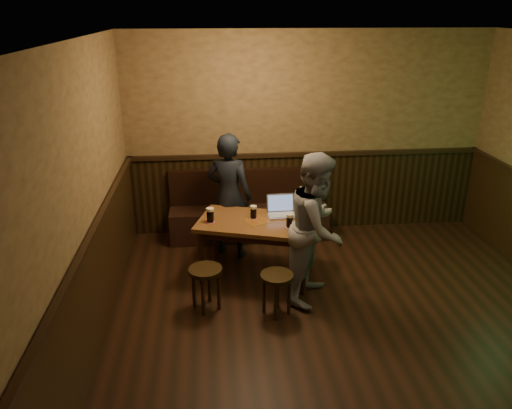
{
  "coord_description": "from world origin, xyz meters",
  "views": [
    {
      "loc": [
        -1.36,
        -3.71,
        3.05
      ],
      "look_at": [
        -0.86,
        1.51,
        0.97
      ],
      "focal_mm": 35.0,
      "sensor_mm": 36.0,
      "label": 1
    }
  ],
  "objects_px": {
    "pint_left": "(210,215)",
    "pint_right": "(290,221)",
    "laptop": "(281,210)",
    "bench": "(249,216)",
    "pub_table": "(257,228)",
    "person_suit": "(229,196)",
    "stool_right": "(277,282)",
    "stool_left": "(206,277)",
    "pint_mid": "(253,212)",
    "person_grey": "(317,228)"
  },
  "relations": [
    {
      "from": "pub_table",
      "to": "pint_mid",
      "type": "bearing_deg",
      "value": 129.29
    },
    {
      "from": "pint_right",
      "to": "person_suit",
      "type": "xyz_separation_m",
      "value": [
        -0.65,
        0.83,
        0.01
      ]
    },
    {
      "from": "pint_right",
      "to": "person_grey",
      "type": "relative_size",
      "value": 0.1
    },
    {
      "from": "person_suit",
      "to": "pub_table",
      "type": "bearing_deg",
      "value": 140.67
    },
    {
      "from": "pub_table",
      "to": "stool_left",
      "type": "relative_size",
      "value": 3.13
    },
    {
      "from": "pint_left",
      "to": "person_suit",
      "type": "xyz_separation_m",
      "value": [
        0.25,
        0.59,
        0.0
      ]
    },
    {
      "from": "pint_mid",
      "to": "pub_table",
      "type": "bearing_deg",
      "value": -68.11
    },
    {
      "from": "stool_left",
      "to": "pint_left",
      "type": "distance_m",
      "value": 0.8
    },
    {
      "from": "pint_right",
      "to": "laptop",
      "type": "bearing_deg",
      "value": 95.8
    },
    {
      "from": "stool_right",
      "to": "person_suit",
      "type": "xyz_separation_m",
      "value": [
        -0.42,
        1.43,
        0.44
      ]
    },
    {
      "from": "pint_mid",
      "to": "laptop",
      "type": "distance_m",
      "value": 0.36
    },
    {
      "from": "stool_left",
      "to": "pint_right",
      "type": "xyz_separation_m",
      "value": [
        0.96,
        0.43,
        0.42
      ]
    },
    {
      "from": "pub_table",
      "to": "stool_left",
      "type": "distance_m",
      "value": 0.93
    },
    {
      "from": "person_grey",
      "to": "pint_left",
      "type": "bearing_deg",
      "value": 93.89
    },
    {
      "from": "pint_left",
      "to": "pint_right",
      "type": "xyz_separation_m",
      "value": [
        0.89,
        -0.24,
        -0.01
      ]
    },
    {
      "from": "stool_left",
      "to": "bench",
      "type": "bearing_deg",
      "value": 71.19
    },
    {
      "from": "pint_right",
      "to": "person_suit",
      "type": "bearing_deg",
      "value": 127.83
    },
    {
      "from": "person_suit",
      "to": "person_grey",
      "type": "bearing_deg",
      "value": 153.95
    },
    {
      "from": "laptop",
      "to": "bench",
      "type": "bearing_deg",
      "value": 105.82
    },
    {
      "from": "person_suit",
      "to": "person_grey",
      "type": "distance_m",
      "value": 1.43
    },
    {
      "from": "pint_right",
      "to": "laptop",
      "type": "height_order",
      "value": "laptop"
    },
    {
      "from": "bench",
      "to": "pint_right",
      "type": "xyz_separation_m",
      "value": [
        0.35,
        -1.36,
        0.5
      ]
    },
    {
      "from": "bench",
      "to": "pint_right",
      "type": "relative_size",
      "value": 13.28
    },
    {
      "from": "pint_mid",
      "to": "person_suit",
      "type": "height_order",
      "value": "person_suit"
    },
    {
      "from": "bench",
      "to": "pint_right",
      "type": "distance_m",
      "value": 1.49
    },
    {
      "from": "person_grey",
      "to": "bench",
      "type": "bearing_deg",
      "value": 48.5
    },
    {
      "from": "bench",
      "to": "stool_left",
      "type": "height_order",
      "value": "bench"
    },
    {
      "from": "stool_right",
      "to": "person_grey",
      "type": "height_order",
      "value": "person_grey"
    },
    {
      "from": "laptop",
      "to": "pint_right",
      "type": "bearing_deg",
      "value": -86.28
    },
    {
      "from": "bench",
      "to": "pub_table",
      "type": "relative_size",
      "value": 1.44
    },
    {
      "from": "pint_right",
      "to": "person_grey",
      "type": "height_order",
      "value": "person_grey"
    },
    {
      "from": "pint_left",
      "to": "person_suit",
      "type": "distance_m",
      "value": 0.64
    },
    {
      "from": "bench",
      "to": "pint_left",
      "type": "bearing_deg",
      "value": -115.73
    },
    {
      "from": "pint_right",
      "to": "person_suit",
      "type": "distance_m",
      "value": 1.05
    },
    {
      "from": "pint_right",
      "to": "pint_left",
      "type": "bearing_deg",
      "value": 165.08
    },
    {
      "from": "pint_left",
      "to": "laptop",
      "type": "xyz_separation_m",
      "value": [
        0.85,
        0.15,
        -0.03
      ]
    },
    {
      "from": "bench",
      "to": "person_suit",
      "type": "bearing_deg",
      "value": -119.26
    },
    {
      "from": "pint_left",
      "to": "person_grey",
      "type": "distance_m",
      "value": 1.26
    },
    {
      "from": "stool_left",
      "to": "person_suit",
      "type": "bearing_deg",
      "value": 75.99
    },
    {
      "from": "stool_left",
      "to": "person_suit",
      "type": "distance_m",
      "value": 1.37
    },
    {
      "from": "pint_left",
      "to": "stool_right",
      "type": "bearing_deg",
      "value": -51.38
    },
    {
      "from": "pint_left",
      "to": "laptop",
      "type": "distance_m",
      "value": 0.87
    },
    {
      "from": "pint_mid",
      "to": "person_suit",
      "type": "distance_m",
      "value": 0.59
    },
    {
      "from": "stool_left",
      "to": "person_suit",
      "type": "height_order",
      "value": "person_suit"
    },
    {
      "from": "bench",
      "to": "laptop",
      "type": "height_order",
      "value": "laptop"
    },
    {
      "from": "bench",
      "to": "stool_right",
      "type": "height_order",
      "value": "bench"
    },
    {
      "from": "pub_table",
      "to": "stool_right",
      "type": "distance_m",
      "value": 0.87
    },
    {
      "from": "laptop",
      "to": "stool_left",
      "type": "bearing_deg",
      "value": -140.3
    },
    {
      "from": "stool_left",
      "to": "pint_mid",
      "type": "relative_size",
      "value": 3.04
    },
    {
      "from": "person_suit",
      "to": "pint_left",
      "type": "bearing_deg",
      "value": 92.53
    }
  ]
}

